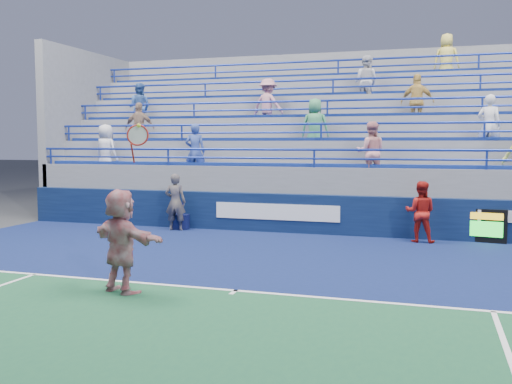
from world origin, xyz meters
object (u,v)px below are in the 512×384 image
(ball_girl, at_px, (420,212))
(line_judge, at_px, (175,202))
(serve_speed_board, at_px, (481,226))
(tennis_player, at_px, (121,241))
(judge_chair, at_px, (181,221))

(ball_girl, bearing_deg, line_judge, 4.44)
(serve_speed_board, height_order, tennis_player, tennis_player)
(tennis_player, height_order, line_judge, tennis_player)
(judge_chair, height_order, line_judge, line_judge)
(line_judge, xyz_separation_m, ball_girl, (6.81, 0.06, -0.04))
(serve_speed_board, relative_size, tennis_player, 0.44)
(line_judge, bearing_deg, judge_chair, -110.83)
(tennis_player, xyz_separation_m, line_judge, (-2.08, 6.53, -0.07))
(serve_speed_board, relative_size, judge_chair, 1.60)
(serve_speed_board, xyz_separation_m, judge_chair, (-8.24, -0.20, -0.18))
(tennis_player, bearing_deg, ball_girl, 54.33)
(judge_chair, bearing_deg, line_judge, -100.45)
(serve_speed_board, height_order, ball_girl, ball_girl)
(line_judge, distance_m, ball_girl, 6.81)
(line_judge, bearing_deg, ball_girl, 170.15)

